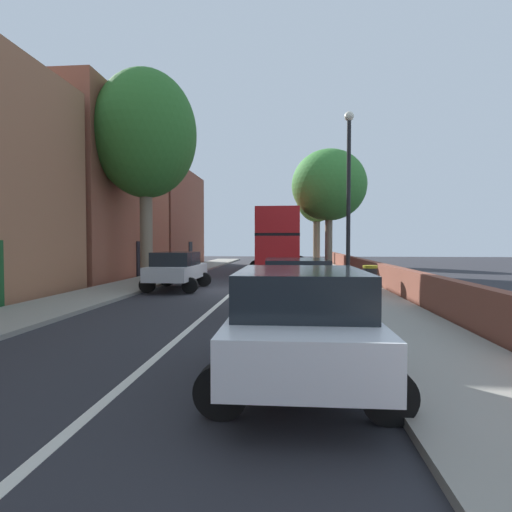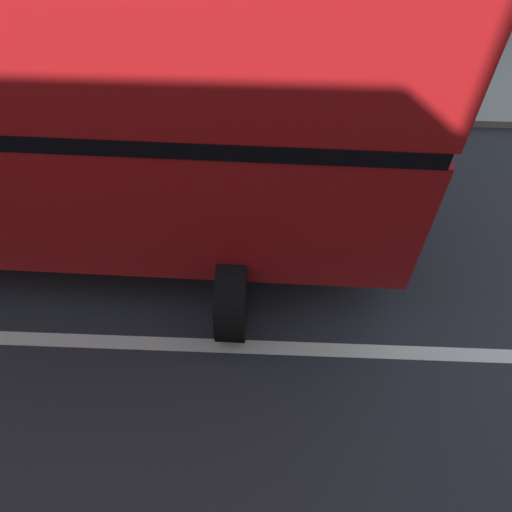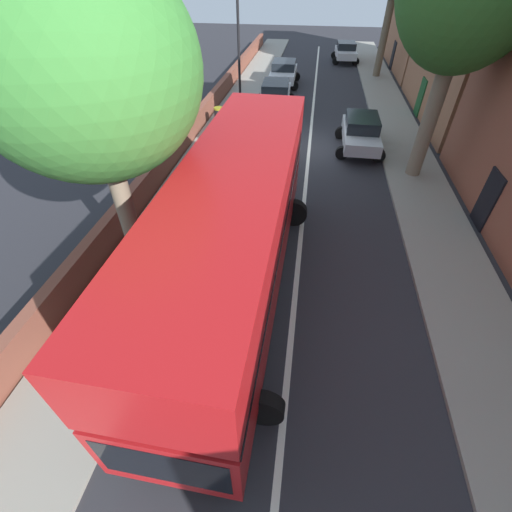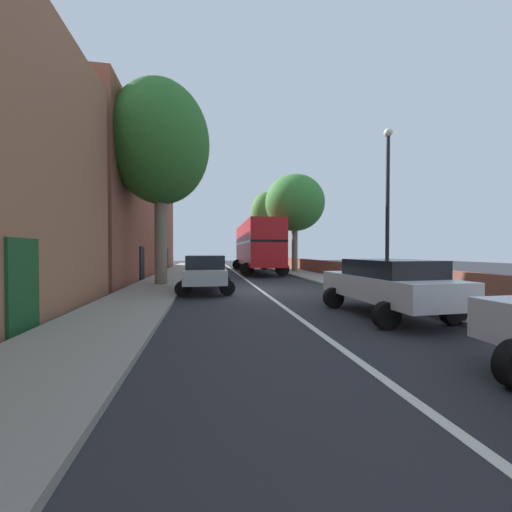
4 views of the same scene
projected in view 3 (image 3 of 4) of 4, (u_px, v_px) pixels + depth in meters
The scene contains 13 objects.
ground_plane at pixel (309, 147), 18.29m from camera, with size 84.00×84.00×0.00m, color #28282D.
road_centre_line at pixel (309, 147), 18.29m from camera, with size 0.16×54.00×0.01m, color silver.
sidewalk_left at pixel (406, 152), 17.68m from camera, with size 2.60×60.00×0.12m, color gray.
sidewalk_right at pixel (219, 140), 18.82m from camera, with size 2.60×60.00×0.12m, color gray.
boundary_wall_right at pixel (190, 130), 18.68m from camera, with size 0.36×54.00×1.08m, color brown.
double_decker_bus at pixel (236, 227), 8.94m from camera, with size 3.70×10.93×4.06m.
parked_car_silver_left_0 at pixel (361, 131), 17.52m from camera, with size 2.41×4.16×1.62m.
parked_car_white_right_1 at pixel (275, 94), 22.32m from camera, with size 2.59×4.27×1.57m.
parked_car_white_left_2 at pixel (346, 51), 32.21m from camera, with size 2.54×3.97×1.63m.
parked_car_white_right_4 at pixel (284, 72), 26.44m from camera, with size 2.54×4.13×1.65m.
street_tree_right_1 at pixel (85, 70), 7.29m from camera, with size 4.98×4.98×8.13m.
lamppost_right at pixel (239, 50), 18.67m from camera, with size 0.32×0.32×6.31m.
litter_bin_right at pixel (219, 117), 19.85m from camera, with size 0.55×0.55×1.06m.
Camera 3 is at (0.07, 17.80, 7.67)m, focal length 24.27 mm.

